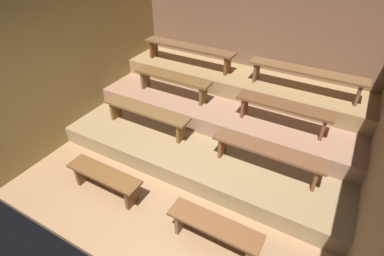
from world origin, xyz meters
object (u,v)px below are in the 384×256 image
bench_lower_right (268,153)px  bench_middle_left (173,80)px  bench_middle_right (284,109)px  bench_floor_right (214,228)px  bench_floor_left (105,177)px  bench_upper_right (306,74)px  bench_upper_left (189,49)px  bench_lower_left (146,113)px

bench_lower_right → bench_middle_left: (-2.17, 0.83, 0.30)m
bench_lower_right → bench_middle_left: bearing=159.1°
bench_lower_right → bench_middle_right: 0.88m
bench_floor_right → bench_floor_left: bearing=180.0°
bench_lower_right → bench_middle_left: size_ratio=1.08×
bench_middle_right → bench_upper_right: 0.87m
bench_floor_right → bench_middle_right: bench_middle_right is taller
bench_middle_left → bench_middle_right: same height
bench_middle_left → bench_upper_left: bench_upper_left is taller
bench_middle_right → bench_lower_right: bearing=-86.7°
bench_middle_left → bench_upper_right: (2.24, 0.81, 0.31)m
bench_lower_right → bench_floor_right: bearing=-98.6°
bench_floor_left → bench_lower_right: 2.45m
bench_upper_left → bench_upper_right: bearing=0.0°
bench_floor_right → bench_middle_right: (0.16, 2.18, 0.61)m
bench_floor_right → bench_lower_left: (-2.02, 1.35, 0.32)m
bench_floor_left → bench_upper_left: bench_upper_left is taller
bench_lower_right → bench_floor_left: bearing=-146.1°
bench_floor_left → bench_middle_left: size_ratio=0.78×
bench_lower_right → bench_middle_right: bench_middle_right is taller
bench_middle_right → bench_upper_right: bench_upper_right is taller
bench_floor_right → bench_middle_left: bearing=132.0°
bench_lower_left → bench_upper_right: (2.29, 1.64, 0.61)m
bench_lower_left → bench_middle_left: size_ratio=1.08×
bench_floor_right → bench_lower_left: 2.45m
bench_floor_right → bench_upper_left: (-2.08, 2.99, 0.93)m
bench_floor_right → bench_middle_left: bench_middle_left is taller
bench_middle_left → bench_upper_right: bearing=19.8°
bench_lower_right → bench_upper_left: bench_upper_left is taller
bench_floor_right → bench_lower_left: size_ratio=0.72×
bench_floor_left → bench_middle_left: bearing=94.1°
bench_lower_left → bench_middle_right: bearing=20.9°
bench_middle_left → bench_middle_right: 2.13m
bench_upper_left → bench_floor_right: bearing=-55.1°
bench_lower_right → bench_middle_left: 2.35m
bench_upper_right → bench_middle_right: bearing=-98.1°
bench_floor_left → bench_upper_left: (-0.27, 2.99, 0.93)m
bench_upper_left → bench_middle_left: bearing=-81.9°
bench_lower_right → bench_upper_right: (0.07, 1.64, 0.61)m
bench_floor_left → bench_floor_right: same height
bench_middle_right → bench_upper_left: bearing=160.2°
bench_upper_right → bench_lower_left: bearing=-144.4°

